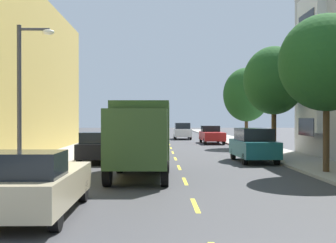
# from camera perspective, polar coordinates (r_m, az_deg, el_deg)

# --- Properties ---
(ground_plane) EXTENTS (160.00, 160.00, 0.00)m
(ground_plane) POSITION_cam_1_polar(r_m,az_deg,el_deg) (36.23, 0.45, -3.54)
(ground_plane) COLOR #38383A
(sidewalk_left) EXTENTS (3.20, 120.00, 0.14)m
(sidewalk_left) POSITION_cam_1_polar(r_m,az_deg,el_deg) (34.74, -11.27, -3.60)
(sidewalk_left) COLOR #A39E93
(sidewalk_left) RESTS_ON ground_plane
(sidewalk_right) EXTENTS (3.20, 120.00, 0.14)m
(sidewalk_right) POSITION_cam_1_polar(r_m,az_deg,el_deg) (35.17, 12.21, -3.55)
(sidewalk_right) COLOR #A39E93
(sidewalk_right) RESTS_ON ground_plane
(lane_centerline_dashes) EXTENTS (0.14, 47.20, 0.01)m
(lane_centerline_dashes) POSITION_cam_1_polar(r_m,az_deg,el_deg) (30.75, 0.75, -4.24)
(lane_centerline_dashes) COLOR yellow
(lane_centerline_dashes) RESTS_ON ground_plane
(street_tree_second) EXTENTS (4.21, 4.21, 7.00)m
(street_tree_second) POSITION_cam_1_polar(r_m,az_deg,el_deg) (21.58, 19.16, 6.94)
(street_tree_second) COLOR #47331E
(street_tree_second) RESTS_ON sidewalk_right
(street_tree_third) EXTENTS (3.93, 3.93, 6.99)m
(street_tree_third) POSITION_cam_1_polar(r_m,az_deg,el_deg) (30.29, 13.08, 4.99)
(street_tree_third) COLOR #47331E
(street_tree_third) RESTS_ON sidewalk_right
(street_tree_farthest) EXTENTS (3.93, 3.93, 6.62)m
(street_tree_farthest) POSITION_cam_1_polar(r_m,az_deg,el_deg) (39.18, 9.76, 3.32)
(street_tree_farthest) COLOR #47331E
(street_tree_farthest) RESTS_ON sidewalk_right
(street_lamp) EXTENTS (1.35, 0.28, 5.74)m
(street_lamp) POSITION_cam_1_polar(r_m,az_deg,el_deg) (17.36, -17.52, 3.75)
(street_lamp) COLOR #38383D
(street_lamp) RESTS_ON sidewalk_left
(delivery_box_truck) EXTENTS (2.61, 7.36, 3.22)m
(delivery_box_truck) POSITION_cam_1_polar(r_m,az_deg,el_deg) (19.74, -3.35, -1.51)
(delivery_box_truck) COLOR #2D471E
(delivery_box_truck) RESTS_ON ground_plane
(parked_pickup_champagne) EXTENTS (2.02, 5.31, 1.73)m
(parked_pickup_champagne) POSITION_cam_1_polar(r_m,az_deg,el_deg) (12.30, -16.22, -7.50)
(parked_pickup_champagne) COLOR tan
(parked_pickup_champagne) RESTS_ON ground_plane
(parked_pickup_black) EXTENTS (2.06, 5.32, 1.73)m
(parked_pickup_black) POSITION_cam_1_polar(r_m,az_deg,el_deg) (26.44, -8.60, -3.23)
(parked_pickup_black) COLOR black
(parked_pickup_black) RESTS_ON ground_plane
(parked_pickup_silver) EXTENTS (2.12, 5.34, 1.73)m
(parked_pickup_silver) POSITION_cam_1_polar(r_m,az_deg,el_deg) (48.45, -5.02, -1.55)
(parked_pickup_silver) COLOR #B2B5BA
(parked_pickup_silver) RESTS_ON ground_plane
(parked_wagon_sky) EXTENTS (1.83, 4.70, 1.50)m
(parked_wagon_sky) POSITION_cam_1_polar(r_m,az_deg,el_deg) (36.00, -6.24, -2.28)
(parked_wagon_sky) COLOR #7A9EC6
(parked_wagon_sky) RESTS_ON ground_plane
(parked_pickup_red) EXTENTS (2.08, 5.33, 1.73)m
(parked_pickup_red) POSITION_cam_1_polar(r_m,az_deg,el_deg) (45.26, 5.46, -1.69)
(parked_pickup_red) COLOR #AD1E1E
(parked_pickup_red) RESTS_ON ground_plane
(parked_suv_teal) EXTENTS (2.09, 4.85, 1.93)m
(parked_suv_teal) POSITION_cam_1_polar(r_m,az_deg,el_deg) (26.58, 10.64, -2.87)
(parked_suv_teal) COLOR #195B60
(parked_suv_teal) RESTS_ON ground_plane
(moving_white_sedan) EXTENTS (1.95, 4.80, 1.93)m
(moving_white_sedan) POSITION_cam_1_polar(r_m,az_deg,el_deg) (53.97, 1.80, -1.17)
(moving_white_sedan) COLOR silver
(moving_white_sedan) RESTS_ON ground_plane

